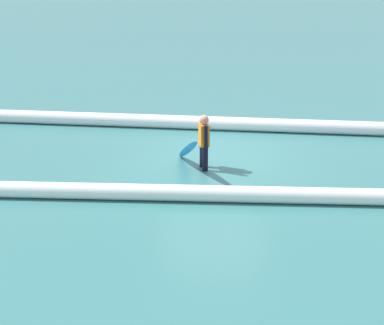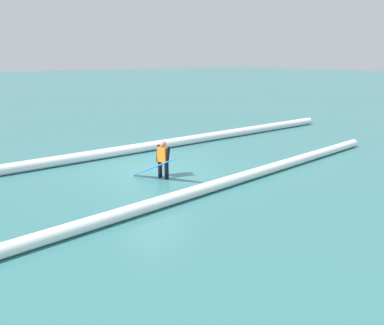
{
  "view_description": "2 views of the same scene",
  "coord_description": "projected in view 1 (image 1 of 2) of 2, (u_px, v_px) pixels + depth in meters",
  "views": [
    {
      "loc": [
        -1.06,
        13.72,
        4.41
      ],
      "look_at": [
        0.22,
        2.83,
        0.8
      ],
      "focal_mm": 54.96,
      "sensor_mm": 36.0,
      "label": 1
    },
    {
      "loc": [
        6.68,
        10.86,
        3.94
      ],
      "look_at": [
        -0.04,
        2.13,
        0.79
      ],
      "focal_mm": 34.97,
      "sensor_mm": 36.0,
      "label": 2
    }
  ],
  "objects": [
    {
      "name": "wave_crest_midground",
      "position": [
        105.0,
        191.0,
        11.8
      ],
      "size": [
        22.15,
        1.66,
        0.33
      ],
      "primitive_type": "cylinder",
      "rotation": [
        0.0,
        1.57,
        0.06
      ],
      "color": "white",
      "rests_on": "ground_plane"
    },
    {
      "name": "wave_crest_foreground",
      "position": [
        235.0,
        124.0,
        16.85
      ],
      "size": [
        23.99,
        0.85,
        0.39
      ],
      "primitive_type": "cylinder",
      "rotation": [
        0.0,
        1.57,
        -0.02
      ],
      "color": "white",
      "rests_on": "ground_plane"
    },
    {
      "name": "surfboard",
      "position": [
        188.0,
        150.0,
        13.45
      ],
      "size": [
        0.82,
        2.03,
        1.01
      ],
      "color": "#268CE5",
      "rests_on": "ground_plane"
    },
    {
      "name": "ground_plane",
      "position": [
        214.0,
        158.0,
        14.44
      ],
      "size": [
        190.04,
        190.04,
        0.0
      ],
      "primitive_type": "plane",
      "color": "#347173"
    },
    {
      "name": "surfer",
      "position": [
        204.0,
        139.0,
        13.45
      ],
      "size": [
        0.29,
        0.6,
        1.28
      ],
      "rotation": [
        0.0,
        0.0,
        5.01
      ],
      "color": "black",
      "rests_on": "ground_plane"
    }
  ]
}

